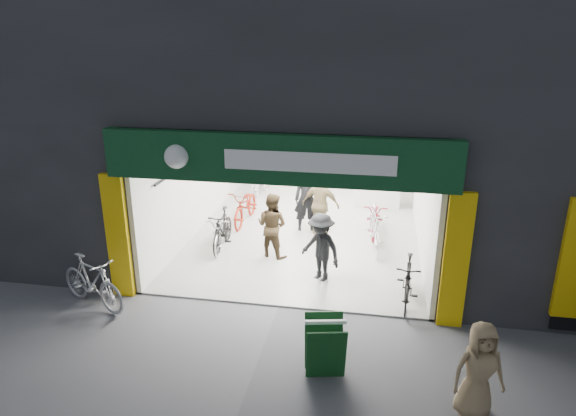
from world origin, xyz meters
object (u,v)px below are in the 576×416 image
(bike_left_front, at_px, (222,231))
(bike_right_front, at_px, (408,282))
(sandwich_board, at_px, (325,346))
(parked_bike, at_px, (92,282))
(pedestrian_near, at_px, (479,371))

(bike_left_front, bearing_deg, bike_right_front, -30.71)
(sandwich_board, bearing_deg, bike_left_front, 112.64)
(parked_bike, distance_m, sandwich_board, 4.90)
(sandwich_board, bearing_deg, bike_right_front, 49.60)
(pedestrian_near, height_order, sandwich_board, pedestrian_near)
(bike_left_front, height_order, sandwich_board, sandwich_board)
(parked_bike, bearing_deg, bike_left_front, -3.17)
(bike_left_front, distance_m, pedestrian_near, 7.30)
(parked_bike, height_order, sandwich_board, parked_bike)
(pedestrian_near, bearing_deg, sandwich_board, 153.34)
(bike_right_front, bearing_deg, parked_bike, -164.02)
(bike_right_front, distance_m, sandwich_board, 2.86)
(bike_left_front, distance_m, bike_right_front, 4.88)
(pedestrian_near, relative_size, sandwich_board, 1.57)
(bike_left_front, bearing_deg, sandwich_board, -62.20)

